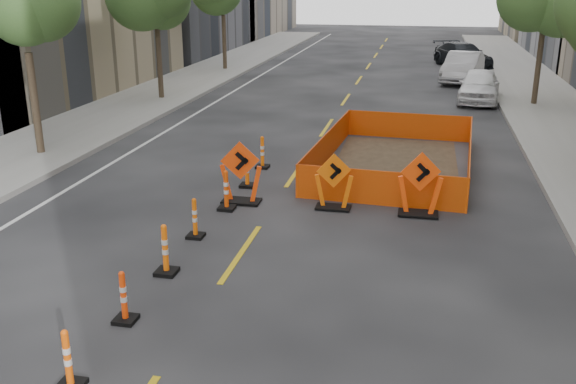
% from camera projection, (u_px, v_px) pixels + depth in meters
% --- Properties ---
extents(ground_plane, '(140.00, 140.00, 0.00)m').
position_uv_depth(ground_plane, '(170.00, 358.00, 9.80)').
color(ground_plane, black).
extents(sidewalk_left, '(4.00, 90.00, 0.15)m').
position_uv_depth(sidewalk_left, '(58.00, 139.00, 22.66)').
color(sidewalk_left, gray).
rests_on(sidewalk_left, ground).
extents(tree_l_b, '(2.80, 2.80, 5.95)m').
position_uv_depth(tree_l_b, '(23.00, 11.00, 19.26)').
color(tree_l_b, '#382B1E').
rests_on(tree_l_b, ground).
extents(tree_l_c, '(2.80, 2.80, 5.95)m').
position_uv_depth(tree_l_c, '(155.00, 0.00, 28.53)').
color(tree_l_c, '#382B1E').
rests_on(tree_l_c, ground).
extents(tree_r_c, '(2.80, 2.80, 5.95)m').
position_uv_depth(tree_r_c, '(546.00, 1.00, 27.10)').
color(tree_r_c, '#382B1E').
rests_on(tree_r_c, ground).
extents(channelizer_2, '(0.37, 0.37, 0.93)m').
position_uv_depth(channelizer_2, '(68.00, 359.00, 8.94)').
color(channelizer_2, '#FF5B0A').
rests_on(channelizer_2, ground).
extents(channelizer_3, '(0.37, 0.37, 0.93)m').
position_uv_depth(channelizer_3, '(124.00, 297.00, 10.68)').
color(channelizer_3, '#FB3F0A').
rests_on(channelizer_3, ground).
extents(channelizer_4, '(0.41, 0.41, 1.04)m').
position_uv_depth(channelizer_4, '(165.00, 249.00, 12.40)').
color(channelizer_4, '#FF640A').
rests_on(channelizer_4, ground).
extents(channelizer_5, '(0.36, 0.36, 0.92)m').
position_uv_depth(channelizer_5, '(195.00, 218.00, 14.16)').
color(channelizer_5, '#E55C09').
rests_on(channelizer_5, ground).
extents(channelizer_6, '(0.40, 0.40, 1.02)m').
position_uv_depth(channelizer_6, '(226.00, 190.00, 15.84)').
color(channelizer_6, '#DC4309').
rests_on(channelizer_6, ground).
extents(channelizer_7, '(0.40, 0.40, 1.00)m').
position_uv_depth(channelizer_7, '(247.00, 169.00, 17.57)').
color(channelizer_7, '#FC630A').
rests_on(channelizer_7, ground).
extents(channelizer_8, '(0.39, 0.39, 0.98)m').
position_uv_depth(channelizer_8, '(262.00, 152.00, 19.31)').
color(channelizer_8, '#E75E09').
rests_on(channelizer_8, ground).
extents(chevron_sign_left, '(1.23, 0.94, 1.63)m').
position_uv_depth(chevron_sign_left, '(241.00, 172.00, 16.22)').
color(chevron_sign_left, '#F03E0A').
rests_on(chevron_sign_left, ground).
extents(chevron_sign_center, '(1.11, 0.90, 1.44)m').
position_uv_depth(chevron_sign_center, '(334.00, 181.00, 15.82)').
color(chevron_sign_center, '#F0610A').
rests_on(chevron_sign_center, ground).
extents(chevron_sign_right, '(1.20, 0.90, 1.60)m').
position_uv_depth(chevron_sign_right, '(420.00, 184.00, 15.36)').
color(chevron_sign_right, '#FF450A').
rests_on(chevron_sign_right, ground).
extents(safety_fence, '(4.79, 7.61, 0.92)m').
position_uv_depth(safety_fence, '(396.00, 152.00, 19.50)').
color(safety_fence, '#F6560C').
rests_on(safety_fence, ground).
extents(parked_car_near, '(2.23, 4.55, 1.50)m').
position_uv_depth(parked_car_near, '(479.00, 86.00, 29.41)').
color(parked_car_near, white).
rests_on(parked_car_near, ground).
extents(parked_car_mid, '(2.64, 5.11, 1.60)m').
position_uv_depth(parked_car_mid, '(463.00, 67.00, 34.89)').
color(parked_car_mid, '#A09EA3').
rests_on(parked_car_mid, ground).
extents(parked_car_far, '(4.08, 5.61, 1.51)m').
position_uv_depth(parked_car_far, '(463.00, 55.00, 40.62)').
color(parked_car_far, black).
rests_on(parked_car_far, ground).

